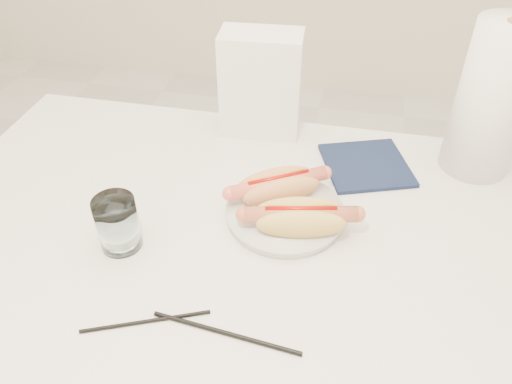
% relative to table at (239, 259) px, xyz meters
% --- Properties ---
extents(table, '(1.20, 0.80, 0.75)m').
position_rel_table_xyz_m(table, '(0.00, 0.00, 0.00)').
color(table, silver).
rests_on(table, ground).
extents(plate, '(0.28, 0.28, 0.02)m').
position_rel_table_xyz_m(plate, '(0.07, 0.06, 0.07)').
color(plate, silver).
rests_on(plate, table).
extents(hotdog_left, '(0.17, 0.14, 0.05)m').
position_rel_table_xyz_m(hotdog_left, '(0.05, 0.10, 0.10)').
color(hotdog_left, '#E1965A').
rests_on(hotdog_left, plate).
extents(hotdog_right, '(0.20, 0.11, 0.05)m').
position_rel_table_xyz_m(hotdog_right, '(0.10, 0.02, 0.10)').
color(hotdog_right, '#E2BC58').
rests_on(hotdog_right, plate).
extents(water_glass, '(0.07, 0.07, 0.10)m').
position_rel_table_xyz_m(water_glass, '(-0.19, -0.06, 0.11)').
color(water_glass, white).
rests_on(water_glass, table).
extents(chopstick_near, '(0.18, 0.08, 0.01)m').
position_rel_table_xyz_m(chopstick_near, '(-0.09, -0.21, 0.06)').
color(chopstick_near, black).
rests_on(chopstick_near, table).
extents(chopstick_far, '(0.23, 0.03, 0.01)m').
position_rel_table_xyz_m(chopstick_far, '(0.03, -0.20, 0.06)').
color(chopstick_far, black).
rests_on(chopstick_far, table).
extents(napkin_box, '(0.18, 0.11, 0.23)m').
position_rel_table_xyz_m(napkin_box, '(-0.03, 0.35, 0.17)').
color(napkin_box, white).
rests_on(napkin_box, table).
extents(navy_napkin, '(0.21, 0.21, 0.01)m').
position_rel_table_xyz_m(navy_napkin, '(0.21, 0.25, 0.06)').
color(navy_napkin, '#111B37').
rests_on(navy_napkin, table).
extents(paper_towel_roll, '(0.14, 0.14, 0.30)m').
position_rel_table_xyz_m(paper_towel_roll, '(0.43, 0.31, 0.21)').
color(paper_towel_roll, white).
rests_on(paper_towel_roll, table).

